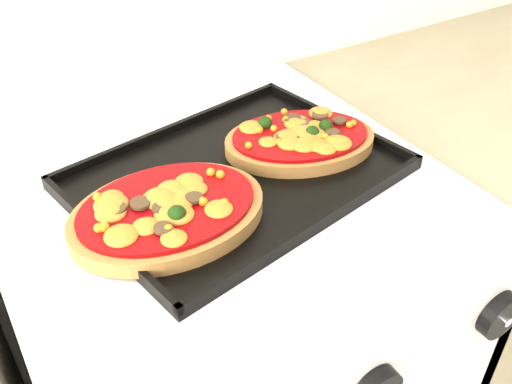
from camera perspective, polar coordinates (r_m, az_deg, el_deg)
stove at (r=1.11m, az=-2.63°, el=-18.51°), size 0.60×0.60×0.91m
control_panel at (r=0.64m, az=10.93°, el=-17.44°), size 0.60×0.02×0.09m
knob_right at (r=0.73m, az=23.18°, el=-11.26°), size 0.06×0.02×0.06m
baking_tray at (r=0.78m, az=-1.93°, el=1.99°), size 0.47×0.38×0.02m
pizza_left at (r=0.70m, az=-8.84°, el=-1.79°), size 0.25×0.19×0.04m
pizza_right at (r=0.83m, az=4.42°, el=5.36°), size 0.26×0.21×0.03m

